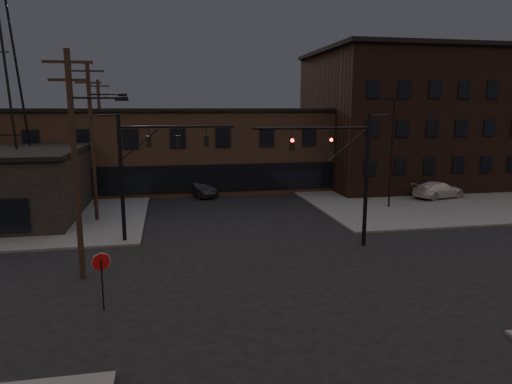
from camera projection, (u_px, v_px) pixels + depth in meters
ground at (278, 279)px, 22.51m from camera, size 140.00×140.00×0.00m
sidewalk_ne at (432, 188)px, 47.85m from camera, size 30.00×30.00×0.15m
building_row at (217, 149)px, 48.81m from camera, size 40.00×12.00×8.00m
building_right at (416, 120)px, 50.46m from camera, size 22.00×16.00×14.00m
traffic_signal_near at (349, 166)px, 26.96m from camera, size 7.12×0.24×8.00m
traffic_signal_far at (142, 163)px, 28.06m from camera, size 7.12×0.24×8.00m
stop_sign at (101, 268)px, 18.76m from camera, size 0.72×0.33×2.48m
utility_pole_near at (76, 161)px, 21.61m from camera, size 3.70×0.28×11.00m
utility_pole_mid at (93, 139)px, 32.96m from camera, size 3.70×0.28×11.50m
utility_pole_far at (101, 135)px, 44.40m from camera, size 2.20×0.28×11.00m
lot_light_a at (392, 143)px, 37.46m from camera, size 1.50×0.28×9.14m
lot_light_b at (425, 138)px, 43.41m from camera, size 1.50×0.28×9.14m
parked_car_lot_a at (392, 185)px, 44.58m from camera, size 4.91×2.37×1.61m
parked_car_lot_b at (439, 190)px, 42.03m from camera, size 5.52×3.34×1.50m
car_crossing at (199, 189)px, 43.55m from camera, size 3.22×4.79×1.49m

